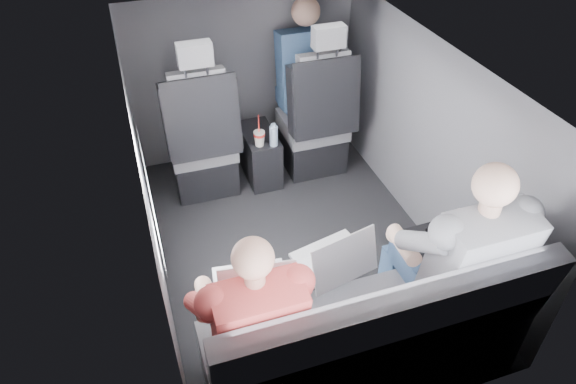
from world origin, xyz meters
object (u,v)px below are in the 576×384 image
object	(u,v)px
front_seat_right	(315,126)
passenger_rear_right	(455,259)
front_seat_left	(202,146)
passenger_rear_left	(251,319)
rear_bench	(367,343)
water_bottle	(274,135)
laptop_silver	(336,258)
laptop_black	(441,240)
laptop_white	(253,285)
passenger_front_right	(305,70)
soda_cup	(259,138)
center_console	(260,155)

from	to	relation	value
front_seat_right	passenger_rear_right	size ratio (longest dim) A/B	0.98
front_seat_left	passenger_rear_left	world-z (taller)	front_seat_left
rear_bench	passenger_rear_left	xyz separation A→B (m)	(-0.56, 0.10, 0.31)
water_bottle	laptop_silver	distance (m)	1.45
laptop_black	passenger_rear_right	bearing A→B (deg)	-98.61
front_seat_left	laptop_white	xyz separation A→B (m)	(-0.05, -1.64, 0.24)
laptop_silver	passenger_front_right	world-z (taller)	passenger_front_right
laptop_black	passenger_rear_left	distance (m)	1.09
rear_bench	soda_cup	distance (m)	1.78
laptop_black	passenger_rear_left	xyz separation A→B (m)	(-1.08, -0.16, -0.02)
soda_cup	laptop_white	xyz separation A→B (m)	(-0.46, -1.51, 0.17)
passenger_rear_right	passenger_front_right	xyz separation A→B (m)	(-0.05, 2.07, 0.11)
passenger_rear_left	passenger_front_right	xyz separation A→B (m)	(1.01, 2.06, 0.15)
laptop_black	passenger_rear_right	world-z (taller)	passenger_rear_right
front_seat_left	laptop_white	world-z (taller)	front_seat_left
front_seat_left	rear_bench	bearing A→B (deg)	-76.69
front_seat_right	laptop_white	bearing A→B (deg)	-120.16
center_console	laptop_silver	xyz separation A→B (m)	(-0.06, -1.64, 0.44)
soda_cup	passenger_front_right	bearing A→B (deg)	38.06
front_seat_left	front_seat_right	size ratio (longest dim) A/B	1.00
laptop_black	center_console	bearing A→B (deg)	107.04
front_seat_right	soda_cup	distance (m)	0.51
soda_cup	laptop_white	world-z (taller)	laptop_white
rear_bench	laptop_white	bearing A→B (deg)	152.05
laptop_silver	laptop_white	bearing A→B (deg)	-174.74
front_seat_left	front_seat_right	world-z (taller)	same
rear_bench	soda_cup	xyz separation A→B (m)	(-0.04, 1.78, 0.16)
water_bottle	passenger_rear_left	xyz separation A→B (m)	(-0.62, -1.65, 0.13)
laptop_white	passenger_front_right	xyz separation A→B (m)	(0.95, 1.89, 0.12)
soda_cup	center_console	bearing A→B (deg)	75.81
soda_cup	passenger_rear_left	world-z (taller)	passenger_rear_left
rear_bench	laptop_white	distance (m)	0.66
front_seat_left	soda_cup	size ratio (longest dim) A/B	4.95
rear_bench	passenger_front_right	world-z (taller)	passenger_front_right
water_bottle	laptop_black	size ratio (longest dim) A/B	0.50
front_seat_right	passenger_rear_left	distance (m)	2.08
soda_cup	passenger_rear_right	bearing A→B (deg)	-72.37
front_seat_left	soda_cup	world-z (taller)	front_seat_left
front_seat_left	soda_cup	distance (m)	0.43
passenger_rear_right	front_seat_left	bearing A→B (deg)	117.55
center_console	soda_cup	xyz separation A→B (m)	(-0.04, -0.16, 0.26)
front_seat_right	center_console	xyz separation A→B (m)	(-0.45, 0.04, -0.20)
laptop_silver	front_seat_left	bearing A→B (deg)	103.83
front_seat_left	center_console	bearing A→B (deg)	5.07
rear_bench	passenger_front_right	size ratio (longest dim) A/B	1.78
laptop_white	passenger_rear_left	size ratio (longest dim) A/B	0.33
water_bottle	passenger_rear_right	world-z (taller)	passenger_rear_right
water_bottle	laptop_white	xyz separation A→B (m)	(-0.56, -1.48, 0.16)
rear_bench	laptop_silver	world-z (taller)	rear_bench
laptop_white	passenger_rear_right	bearing A→B (deg)	-9.79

